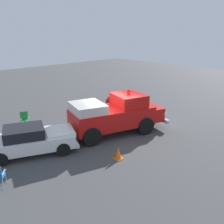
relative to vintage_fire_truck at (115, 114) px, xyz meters
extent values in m
plane|color=#424244|center=(0.19, -0.06, -1.20)|extent=(60.00, 60.00, 0.00)
cylinder|color=black|center=(-1.74, -0.53, -0.68)|extent=(1.09, 0.60, 1.04)
cylinder|color=black|center=(-1.17, 1.39, -0.68)|extent=(1.09, 0.60, 1.04)
cylinder|color=black|center=(1.62, -1.52, -0.68)|extent=(1.09, 0.60, 1.04)
cylinder|color=black|center=(2.19, 0.40, -0.68)|extent=(1.09, 0.60, 1.04)
cube|color=red|center=(0.22, -0.07, -0.15)|extent=(5.29, 3.40, 1.10)
cube|color=red|center=(-2.51, 0.74, -0.28)|extent=(1.36, 1.94, 0.84)
cube|color=red|center=(-0.88, 0.26, 0.75)|extent=(2.17, 2.30, 0.76)
cube|color=silver|center=(1.71, -0.50, 0.60)|extent=(2.18, 2.36, 0.60)
cube|color=silver|center=(-2.94, 0.87, -0.28)|extent=(0.52, 1.42, 0.64)
cube|color=silver|center=(-3.04, 0.90, -0.70)|extent=(0.83, 2.21, 0.24)
sphere|color=white|center=(-3.16, 0.12, -0.20)|extent=(0.32, 0.32, 0.26)
sphere|color=white|center=(-2.72, 1.61, -0.20)|extent=(0.32, 0.32, 0.26)
sphere|color=red|center=(-0.88, 0.26, 1.25)|extent=(0.35, 0.35, 0.28)
cylinder|color=black|center=(3.30, -1.22, -0.86)|extent=(0.73, 0.50, 0.68)
cylinder|color=black|center=(3.94, 0.29, -0.86)|extent=(0.73, 0.50, 0.68)
cylinder|color=black|center=(5.97, -2.36, -0.86)|extent=(0.73, 0.50, 0.68)
cylinder|color=black|center=(6.61, -0.85, -0.86)|extent=(0.73, 0.50, 0.68)
cube|color=white|center=(4.96, -1.03, -0.58)|extent=(4.57, 3.30, 0.64)
cube|color=white|center=(3.62, -0.47, -0.22)|extent=(1.93, 2.06, 0.20)
cube|color=black|center=(5.23, -1.15, -0.02)|extent=(2.36, 2.18, 0.56)
cube|color=silver|center=(2.95, -0.18, -0.80)|extent=(0.89, 1.81, 0.20)
cylinder|color=#B7BABF|center=(-2.19, -2.72, -0.98)|extent=(0.04, 0.04, 0.44)
cylinder|color=#B7BABF|center=(-1.93, -3.08, -0.98)|extent=(0.04, 0.04, 0.44)
cylinder|color=#B7BABF|center=(-2.55, -2.98, -0.98)|extent=(0.04, 0.04, 0.44)
cylinder|color=#B7BABF|center=(-2.29, -3.34, -0.98)|extent=(0.04, 0.04, 0.44)
cube|color=#1E7F38|center=(-2.24, -3.03, -0.74)|extent=(0.67, 0.67, 0.04)
cube|color=#1E7F38|center=(-2.43, -3.17, -0.46)|extent=(0.31, 0.41, 0.56)
cube|color=#B7BABF|center=(-2.38, -2.84, -0.58)|extent=(0.38, 0.29, 0.03)
cube|color=#B7BABF|center=(-2.10, -3.23, -0.58)|extent=(0.38, 0.29, 0.03)
cylinder|color=#B7BABF|center=(6.96, 0.66, -0.98)|extent=(0.04, 0.04, 0.44)
cylinder|color=#B7BABF|center=(7.22, 1.02, -0.98)|extent=(0.04, 0.04, 0.44)
cube|color=#B7BABF|center=(7.07, 0.85, -0.58)|extent=(0.29, 0.38, 0.03)
cylinder|color=#B7BABF|center=(3.45, -4.34, -0.98)|extent=(0.03, 0.03, 0.44)
cylinder|color=#B7BABF|center=(3.87, -4.45, -0.98)|extent=(0.03, 0.03, 0.44)
cylinder|color=#B7BABF|center=(3.34, -4.77, -0.98)|extent=(0.03, 0.03, 0.44)
cylinder|color=#B7BABF|center=(3.77, -4.88, -0.98)|extent=(0.03, 0.03, 0.44)
cube|color=#1E7F38|center=(3.61, -4.61, -0.74)|extent=(0.58, 0.58, 0.04)
cube|color=#1E7F38|center=(3.55, -4.84, -0.46)|extent=(0.48, 0.16, 0.56)
cube|color=#B7BABF|center=(3.37, -4.55, -0.58)|extent=(0.14, 0.44, 0.03)
cube|color=#B7BABF|center=(3.84, -4.67, -0.58)|extent=(0.14, 0.44, 0.03)
cylinder|color=#383842|center=(-2.08, -2.79, -0.97)|extent=(0.18, 0.18, 0.45)
cylinder|color=#383842|center=(-1.96, -2.95, -0.97)|extent=(0.18, 0.18, 0.45)
cube|color=#383842|center=(-2.21, -2.88, -0.69)|extent=(0.44, 0.38, 0.13)
cube|color=#383842|center=(-2.09, -3.05, -0.69)|extent=(0.44, 0.38, 0.13)
cube|color=maroon|center=(-2.31, -3.08, -0.39)|extent=(0.41, 0.45, 0.54)
sphere|color=brown|center=(-2.30, -3.07, -0.02)|extent=(0.31, 0.31, 0.22)
cube|color=orange|center=(2.21, 2.46, -1.18)|extent=(0.40, 0.40, 0.04)
cone|color=orange|center=(2.21, 2.46, -0.86)|extent=(0.32, 0.32, 0.60)
camera|label=1|loc=(9.94, 10.11, 4.81)|focal=40.02mm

